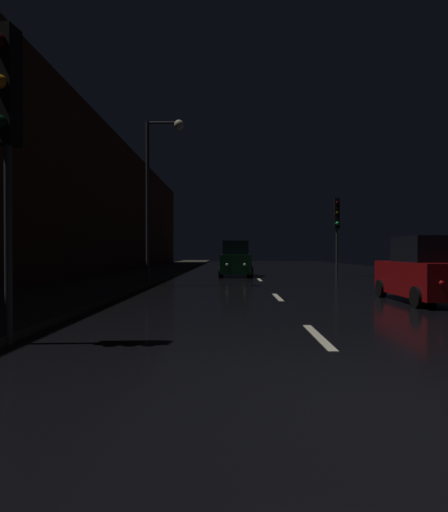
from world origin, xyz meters
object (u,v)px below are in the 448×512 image
traffic_light_near_left (7,113)px  car_approaching_headlights (235,260)px  traffic_light_far_right (337,220)px  streetlamp_overhead (158,176)px  car_parked_right_near (425,272)px

traffic_light_near_left → car_approaching_headlights: bearing=175.0°
traffic_light_near_left → traffic_light_far_right: bearing=158.4°
streetlamp_overhead → car_parked_right_near: bearing=-32.6°
streetlamp_overhead → car_approaching_headlights: streetlamp_overhead is taller
traffic_light_far_right → streetlamp_overhead: 12.47m
traffic_light_far_right → car_approaching_headlights: bearing=-83.2°
traffic_light_far_right → car_approaching_headlights: 6.81m
car_approaching_headlights → car_parked_right_near: 14.31m
traffic_light_far_right → car_approaching_headlights: size_ratio=1.11×
traffic_light_near_left → car_approaching_headlights: size_ratio=1.17×
car_approaching_headlights → car_parked_right_near: car_approaching_headlights is taller
traffic_light_far_right → streetlamp_overhead: (-9.85, -7.53, 1.32)m
car_approaching_headlights → traffic_light_far_right: bearing=91.1°
car_approaching_headlights → car_parked_right_near: bearing=22.7°
streetlamp_overhead → traffic_light_far_right: bearing=37.4°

